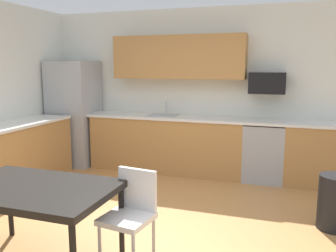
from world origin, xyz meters
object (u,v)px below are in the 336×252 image
Objects in this scene: oven_range at (264,151)px; trash_bin at (335,202)px; dining_table at (34,193)px; chair_near_table at (131,210)px; refrigerator at (75,113)px; microwave at (267,83)px.

oven_range is 1.52× the size of trash_bin.
dining_table is at bearing -118.98° from oven_range.
oven_range reaches higher than chair_near_table.
oven_range is 2.99m from chair_near_table.
trash_bin is (4.16, -1.42, -0.62)m from refrigerator.
microwave is at bearing 61.78° from dining_table.
oven_range is at bearing 61.02° from dining_table.
dining_table is 3.09m from trash_bin.
oven_range is at bearing 71.28° from chair_near_table.
microwave reaches higher than chair_near_table.
refrigerator is 4.44m from trash_bin.
refrigerator is at bearing -176.89° from microwave.
dining_table is (-1.74, -3.14, 0.22)m from oven_range.
oven_range is 1.73m from trash_bin.
chair_near_table is at bearing -143.68° from trash_bin.
microwave reaches higher than trash_bin.
refrigerator is 3.40× the size of microwave.
dining_table is at bearing -118.22° from microwave.
oven_range reaches higher than trash_bin.
refrigerator reaches higher than oven_range.
microwave is 3.77m from dining_table.
chair_near_table is (0.78, 0.31, -0.17)m from dining_table.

